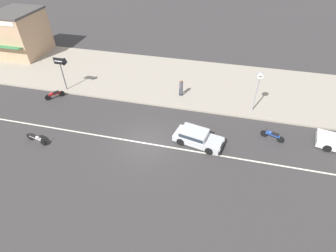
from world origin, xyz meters
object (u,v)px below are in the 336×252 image
Objects in this scene: motorcycle_1 at (272,135)px; motorcycle_2 at (36,138)px; street_clock at (258,83)px; pedestrian_near_clock at (181,86)px; shopfront_corner_warung at (21,33)px; arrow_signboard at (64,64)px; hatchback_silver_0 at (197,137)px; motorcycle_0 at (54,94)px.

motorcycle_2 is (-17.75, -4.61, 0.00)m from motorcycle_1.
pedestrian_near_clock is at bearing 172.02° from street_clock.
shopfront_corner_warung reaches higher than street_clock.
arrow_signboard is at bearing -34.44° from shopfront_corner_warung.
motorcycle_1 is 30.30m from shopfront_corner_warung.
street_clock is (16.27, 8.03, 2.47)m from motorcycle_2.
arrow_signboard is (-18.97, 2.82, 2.57)m from motorcycle_1.
hatchback_silver_0 is 2.28× the size of motorcycle_1.
motorcycle_0 is 18.66m from street_clock.
motorcycle_1 is at bearing -18.29° from shopfront_corner_warung.
hatchback_silver_0 is 1.20× the size of arrow_signboard.
motorcycle_1 is at bearing -3.76° from motorcycle_0.
motorcycle_0 is 0.78× the size of motorcycle_1.
pedestrian_near_clock is (11.71, 3.04, 0.74)m from motorcycle_0.
pedestrian_near_clock is (-8.15, 4.35, 0.74)m from motorcycle_1.
hatchback_silver_0 is 0.65× the size of shopfront_corner_warung.
motorcycle_0 is 12.25m from shopfront_corner_warung.
street_clock reaches higher than motorcycle_0.
motorcycle_1 is at bearing -8.45° from arrow_signboard.
hatchback_silver_0 is at bearing 13.33° from motorcycle_2.
shopfront_corner_warung is at bearing 127.81° from motorcycle_2.
hatchback_silver_0 is 14.24m from arrow_signboard.
shopfront_corner_warung is (-10.93, 14.09, 2.27)m from motorcycle_2.
arrow_signboard is at bearing 99.31° from motorcycle_2.
street_clock is 27.87m from shopfront_corner_warung.
arrow_signboard is 11.08m from pedestrian_near_clock.
motorcycle_1 is 0.53× the size of arrow_signboard.
motorcycle_1 is at bearing 14.56° from motorcycle_2.
hatchback_silver_0 reaches higher than motorcycle_0.
shopfront_corner_warung is at bearing 137.20° from motorcycle_0.
hatchback_silver_0 is at bearing -162.89° from motorcycle_1.
hatchback_silver_0 is 2.90× the size of motorcycle_0.
motorcycle_0 is 19.90m from motorcycle_1.
arrow_signboard reaches higher than pedestrian_near_clock.
hatchback_silver_0 is 1.08× the size of street_clock.
pedestrian_near_clock is at bearing 43.01° from motorcycle_2.
hatchback_silver_0 reaches higher than motorcycle_2.
street_clock reaches higher than hatchback_silver_0.
motorcycle_2 is at bearing -52.19° from shopfront_corner_warung.
shopfront_corner_warung is (-9.71, 6.66, -0.29)m from arrow_signboard.
hatchback_silver_0 is at bearing -19.02° from arrow_signboard.
motorcycle_1 is (19.85, -1.30, 0.00)m from motorcycle_0.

